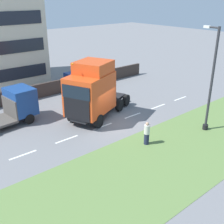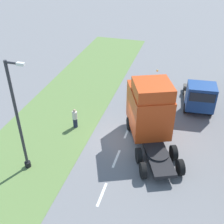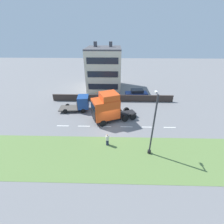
{
  "view_description": "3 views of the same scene",
  "coord_description": "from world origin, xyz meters",
  "views": [
    {
      "loc": [
        -15.24,
        12.83,
        9.36
      ],
      "look_at": [
        -1.2,
        0.97,
        1.6
      ],
      "focal_mm": 45.0,
      "sensor_mm": 36.0,
      "label": 1
    },
    {
      "loc": [
        3.66,
        -16.06,
        13.02
      ],
      "look_at": [
        -0.65,
        -1.09,
        2.91
      ],
      "focal_mm": 45.0,
      "sensor_mm": 36.0,
      "label": 2
    },
    {
      "loc": [
        -18.52,
        -0.61,
        12.81
      ],
      "look_at": [
        0.69,
        -0.11,
        2.12
      ],
      "focal_mm": 24.0,
      "sensor_mm": 36.0,
      "label": 3
    }
  ],
  "objects": [
    {
      "name": "ground_plane",
      "position": [
        0.0,
        0.0,
        0.0
      ],
      "size": [
        120.0,
        120.0,
        0.0
      ],
      "primitive_type": "plane",
      "color": "slate",
      "rests_on": "ground"
    },
    {
      "name": "grass_verge",
      "position": [
        -6.0,
        0.0,
        0.01
      ],
      "size": [
        7.0,
        44.0,
        0.01
      ],
      "color": "#607F42",
      "rests_on": "ground"
    },
    {
      "name": "lane_markings",
      "position": [
        0.0,
        -0.7,
        0.0
      ],
      "size": [
        0.16,
        17.8,
        0.0
      ],
      "color": "white",
      "rests_on": "ground"
    },
    {
      "name": "lorry_cab",
      "position": [
        1.62,
        0.63,
        2.34
      ],
      "size": [
        4.99,
        7.2,
        4.8
      ],
      "rotation": [
        0.0,
        0.0,
        0.4
      ],
      "color": "black",
      "rests_on": "ground"
    },
    {
      "name": "flatbed_truck",
      "position": [
        5.07,
        5.46,
        1.4
      ],
      "size": [
        2.7,
        5.39,
        2.66
      ],
      "rotation": [
        0.0,
        0.0,
        3.23
      ],
      "color": "navy",
      "rests_on": "ground"
    },
    {
      "name": "lamp_post",
      "position": [
        -5.29,
        -4.63,
        3.36
      ],
      "size": [
        1.32,
        0.39,
        7.43
      ],
      "color": "black",
      "rests_on": "ground"
    },
    {
      "name": "pedestrian",
      "position": [
        -4.05,
        0.35,
        0.79
      ],
      "size": [
        0.39,
        0.39,
        1.63
      ],
      "color": "#1E233D",
      "rests_on": "ground"
    }
  ]
}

